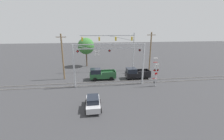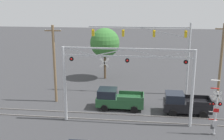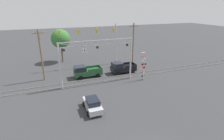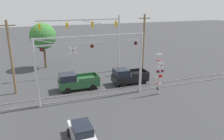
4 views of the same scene
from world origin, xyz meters
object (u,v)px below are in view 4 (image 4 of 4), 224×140
(utility_pole_right, at_px, (144,43))
(crossing_gantry, at_px, (92,59))
(traffic_signal_span, at_px, (100,33))
(pickup_truck_lead, at_px, (76,81))
(background_tree_beyond_span, at_px, (43,36))
(crossing_signal_mast, at_px, (159,79))
(pickup_truck_following, at_px, (128,76))
(utility_pole_left, at_px, (11,57))
(sedan_waiting, at_px, (82,133))

(utility_pole_right, bearing_deg, crossing_gantry, -144.91)
(traffic_signal_span, height_order, pickup_truck_lead, traffic_signal_span)
(background_tree_beyond_span, bearing_deg, crossing_signal_mast, -53.57)
(pickup_truck_following, bearing_deg, utility_pole_left, 173.43)
(crossing_signal_mast, bearing_deg, pickup_truck_following, 113.81)
(traffic_signal_span, height_order, pickup_truck_following, traffic_signal_span)
(utility_pole_right, bearing_deg, pickup_truck_lead, -162.69)
(pickup_truck_following, height_order, sedan_waiting, pickup_truck_following)
(pickup_truck_lead, xyz_separation_m, pickup_truck_following, (6.80, -0.44, -0.00))
(traffic_signal_span, distance_m, pickup_truck_following, 7.98)
(sedan_waiting, bearing_deg, utility_pole_left, 113.79)
(crossing_gantry, relative_size, background_tree_beyond_span, 1.63)
(pickup_truck_lead, height_order, sedan_waiting, pickup_truck_lead)
(crossing_signal_mast, xyz_separation_m, pickup_truck_following, (-1.95, 4.41, -0.91))
(pickup_truck_lead, bearing_deg, sedan_waiting, -99.12)
(crossing_gantry, distance_m, utility_pole_right, 11.93)
(pickup_truck_following, bearing_deg, sedan_waiting, -129.37)
(background_tree_beyond_span, bearing_deg, utility_pole_right, -28.62)
(utility_pole_left, height_order, utility_pole_right, utility_pole_right)
(crossing_gantry, distance_m, traffic_signal_span, 9.67)
(utility_pole_left, relative_size, utility_pole_right, 0.98)
(crossing_signal_mast, xyz_separation_m, background_tree_beyond_span, (-11.70, 15.85, 3.28))
(pickup_truck_following, relative_size, utility_pole_right, 0.53)
(crossing_gantry, relative_size, traffic_signal_span, 0.99)
(traffic_signal_span, relative_size, background_tree_beyond_span, 1.64)
(crossing_signal_mast, distance_m, pickup_truck_following, 4.91)
(background_tree_beyond_span, bearing_deg, pickup_truck_following, -49.56)
(crossing_signal_mast, bearing_deg, background_tree_beyond_span, 126.43)
(utility_pole_left, bearing_deg, pickup_truck_following, -6.57)
(pickup_truck_following, bearing_deg, utility_pole_right, 42.82)
(crossing_gantry, xyz_separation_m, pickup_truck_following, (5.60, 3.00, -3.62))
(pickup_truck_following, distance_m, utility_pole_right, 6.67)
(sedan_waiting, bearing_deg, background_tree_beyond_span, 93.16)
(sedan_waiting, height_order, background_tree_beyond_span, background_tree_beyond_span)
(sedan_waiting, bearing_deg, pickup_truck_lead, 80.88)
(utility_pole_left, bearing_deg, crossing_signal_mast, -20.83)
(utility_pole_left, xyz_separation_m, utility_pole_right, (17.99, 2.26, 0.09))
(crossing_signal_mast, xyz_separation_m, utility_pole_left, (-15.78, 6.00, 2.51))
(crossing_gantry, bearing_deg, utility_pole_right, 35.09)
(utility_pole_left, bearing_deg, background_tree_beyond_span, 67.48)
(traffic_signal_span, distance_m, utility_pole_left, 12.68)
(traffic_signal_span, bearing_deg, pickup_truck_following, -71.13)
(crossing_signal_mast, relative_size, sedan_waiting, 1.28)
(utility_pole_left, distance_m, utility_pole_right, 18.13)
(sedan_waiting, distance_m, utility_pole_right, 19.46)
(traffic_signal_span, relative_size, sedan_waiting, 3.14)
(traffic_signal_span, height_order, utility_pole_right, utility_pole_right)
(crossing_signal_mast, height_order, background_tree_beyond_span, background_tree_beyond_span)
(crossing_signal_mast, height_order, traffic_signal_span, traffic_signal_span)
(traffic_signal_span, xyz_separation_m, sedan_waiting, (-6.54, -16.28, -5.24))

